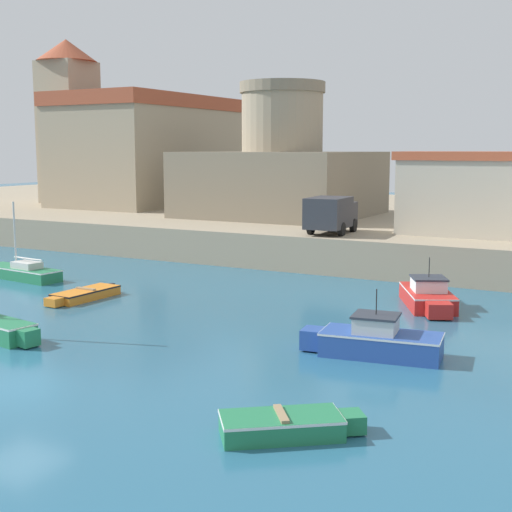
{
  "coord_description": "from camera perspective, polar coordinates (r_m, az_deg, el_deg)",
  "views": [
    {
      "loc": [
        16.31,
        -14.82,
        7.12
      ],
      "look_at": [
        0.05,
        15.1,
        2.0
      ],
      "focal_mm": 50.0,
      "sensor_mm": 36.0,
      "label": 1
    }
  ],
  "objects": [
    {
      "name": "church",
      "position": [
        67.39,
        -9.48,
        8.74
      ],
      "size": [
        15.29,
        17.64,
        14.99
      ],
      "color": "gray",
      "rests_on": "quay_seawall"
    },
    {
      "name": "truck_on_quay",
      "position": [
        42.78,
        6.04,
        3.42
      ],
      "size": [
        2.41,
        4.43,
        2.2
      ],
      "color": "#333338",
      "rests_on": "quay_seawall"
    },
    {
      "name": "motorboat_blue_7",
      "position": [
        25.21,
        9.57,
        -6.68
      ],
      "size": [
        5.02,
        2.33,
        2.37
      ],
      "color": "#284C9E",
      "rests_on": "ground"
    },
    {
      "name": "sailboat_green_4",
      "position": [
        41.56,
        -18.35,
        -1.19
      ],
      "size": [
        5.99,
        2.03,
        4.27
      ],
      "color": "#237A4C",
      "rests_on": "ground"
    },
    {
      "name": "ground_plane",
      "position": [
        23.16,
        -18.53,
        -9.81
      ],
      "size": [
        200.0,
        200.0,
        0.0
      ],
      "primitive_type": "plane",
      "color": "#28607F"
    },
    {
      "name": "quay_seawall",
      "position": [
        59.45,
        12.46,
        2.49
      ],
      "size": [
        120.0,
        40.0,
        2.11
      ],
      "primitive_type": "cube",
      "color": "gray",
      "rests_on": "ground"
    },
    {
      "name": "motorboat_red_0",
      "position": [
        33.33,
        13.61,
        -3.13
      ],
      "size": [
        3.56,
        5.15,
        2.29
      ],
      "color": "red",
      "rests_on": "ground"
    },
    {
      "name": "harbor_shed_mid_row",
      "position": [
        43.65,
        17.56,
        4.8
      ],
      "size": [
        9.42,
        4.6,
        4.87
      ],
      "color": "#BCB29E",
      "rests_on": "quay_seawall"
    },
    {
      "name": "dinghy_orange_6",
      "position": [
        35.1,
        -13.59,
        -2.98
      ],
      "size": [
        1.49,
        4.28,
        0.53
      ],
      "color": "orange",
      "rests_on": "ground"
    },
    {
      "name": "fortress",
      "position": [
        54.62,
        2.09,
        6.69
      ],
      "size": [
        12.82,
        12.82,
        9.97
      ],
      "color": "gray",
      "rests_on": "quay_seawall"
    },
    {
      "name": "dinghy_green_1",
      "position": [
        18.32,
        2.46,
        -13.31
      ],
      "size": [
        3.53,
        3.05,
        0.63
      ],
      "color": "#237A4C",
      "rests_on": "ground"
    }
  ]
}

